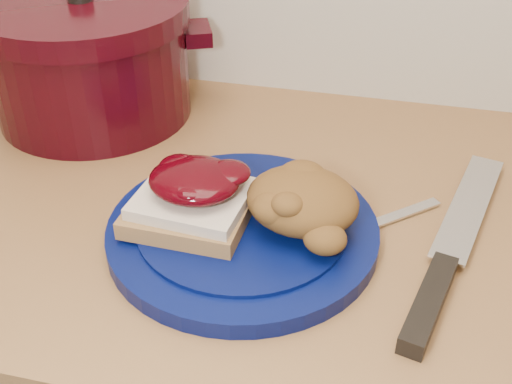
% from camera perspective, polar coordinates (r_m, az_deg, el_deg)
% --- Properties ---
extents(plate, '(0.33, 0.33, 0.02)m').
position_cam_1_polar(plate, '(0.69, -1.19, -3.53)').
color(plate, '#040C41').
rests_on(plate, wood_countertop).
extents(sandwich, '(0.13, 0.11, 0.06)m').
position_cam_1_polar(sandwich, '(0.68, -5.71, -0.42)').
color(sandwich, olive).
rests_on(sandwich, plate).
extents(stuffing_mound, '(0.13, 0.12, 0.06)m').
position_cam_1_polar(stuffing_mound, '(0.67, 4.14, -0.77)').
color(stuffing_mound, brown).
rests_on(stuffing_mound, plate).
extents(chef_knife, '(0.11, 0.35, 0.02)m').
position_cam_1_polar(chef_knife, '(0.67, 16.15, -6.91)').
color(chef_knife, black).
rests_on(chef_knife, wood_countertop).
extents(butter_knife, '(0.14, 0.13, 0.00)m').
position_cam_1_polar(butter_knife, '(0.73, 10.75, -2.70)').
color(butter_knife, silver).
rests_on(butter_knife, wood_countertop).
extents(dutch_oven, '(0.38, 0.38, 0.18)m').
position_cam_1_polar(dutch_oven, '(0.94, -14.59, 11.45)').
color(dutch_oven, black).
rests_on(dutch_oven, wood_countertop).
extents(pepper_grinder, '(0.07, 0.07, 0.13)m').
position_cam_1_polar(pepper_grinder, '(1.01, -15.48, 11.98)').
color(pepper_grinder, black).
rests_on(pepper_grinder, wood_countertop).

